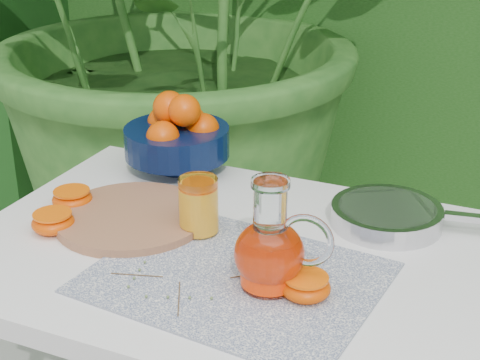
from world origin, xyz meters
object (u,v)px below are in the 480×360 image
at_px(white_table, 236,287).
at_px(fruit_bowl, 178,135).
at_px(juice_pitcher, 271,251).
at_px(saute_pan, 388,215).
at_px(cutting_board, 132,217).

relative_size(white_table, fruit_bowl, 4.05).
bearing_deg(fruit_bowl, juice_pitcher, -45.29).
height_order(juice_pitcher, saute_pan, juice_pitcher).
bearing_deg(white_table, cutting_board, 175.82).
bearing_deg(white_table, juice_pitcher, -42.24).
height_order(fruit_bowl, saute_pan, fruit_bowl).
distance_m(fruit_bowl, juice_pitcher, 0.54).
height_order(cutting_board, juice_pitcher, juice_pitcher).
xyz_separation_m(juice_pitcher, saute_pan, (0.13, 0.30, -0.05)).
xyz_separation_m(cutting_board, saute_pan, (0.46, 0.19, 0.01)).
bearing_deg(white_table, saute_pan, 41.93).
distance_m(fruit_bowl, saute_pan, 0.51).
bearing_deg(juice_pitcher, cutting_board, 161.37).
distance_m(cutting_board, fruit_bowl, 0.28).
xyz_separation_m(fruit_bowl, juice_pitcher, (0.38, -0.38, -0.02)).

